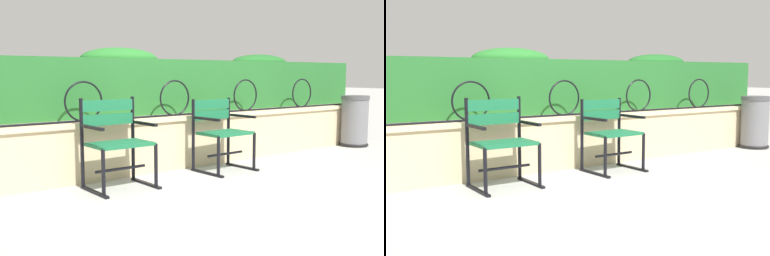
# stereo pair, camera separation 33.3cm
# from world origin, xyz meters

# --- Properties ---
(ground_plane) EXTENTS (60.00, 60.00, 0.00)m
(ground_plane) POSITION_xyz_m (0.00, 0.00, 0.00)
(ground_plane) COLOR #ADADA8
(stone_wall) EXTENTS (7.98, 0.41, 0.62)m
(stone_wall) POSITION_xyz_m (0.00, 0.74, 0.32)
(stone_wall) COLOR #C6B289
(stone_wall) RESTS_ON ground
(iron_arch_fence) EXTENTS (7.43, 0.02, 0.42)m
(iron_arch_fence) POSITION_xyz_m (-0.31, 0.67, 0.80)
(iron_arch_fence) COLOR black
(iron_arch_fence) RESTS_ON stone_wall
(hedge_row) EXTENTS (7.82, 0.62, 0.80)m
(hedge_row) POSITION_xyz_m (0.03, 1.23, 0.99)
(hedge_row) COLOR #236028
(hedge_row) RESTS_ON stone_wall
(park_chair_left) EXTENTS (0.62, 0.53, 0.88)m
(park_chair_left) POSITION_xyz_m (-0.79, 0.26, 0.47)
(park_chair_left) COLOR #19663D
(park_chair_left) RESTS_ON ground
(park_chair_right) EXTENTS (0.62, 0.54, 0.83)m
(park_chair_right) POSITION_xyz_m (0.57, 0.27, 0.46)
(park_chair_right) COLOR #19663D
(park_chair_right) RESTS_ON ground
(trash_bin) EXTENTS (0.44, 0.44, 0.78)m
(trash_bin) POSITION_xyz_m (3.40, 0.39, 0.37)
(trash_bin) COLOR slate
(trash_bin) RESTS_ON ground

